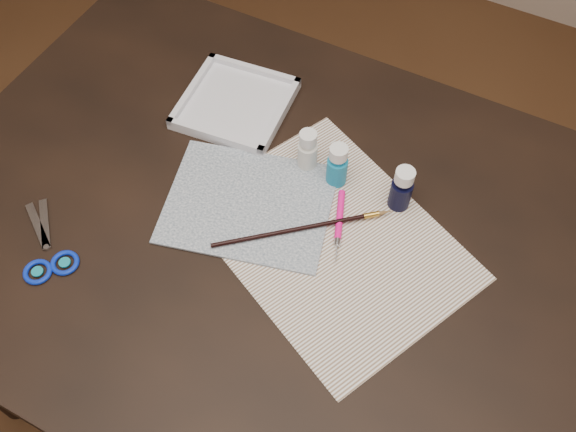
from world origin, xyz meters
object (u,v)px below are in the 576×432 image
at_px(paint_bottle_navy, 402,188).
at_px(palette_tray, 236,103).
at_px(canvas, 249,204).
at_px(scissors, 41,241).
at_px(paper, 332,240).
at_px(paint_bottle_white, 308,150).
at_px(paint_bottle_cyan, 337,165).

height_order(paint_bottle_navy, palette_tray, paint_bottle_navy).
height_order(canvas, scissors, scissors).
height_order(paint_bottle_navy, scissors, paint_bottle_navy).
bearing_deg(palette_tray, paper, -32.36).
bearing_deg(paint_bottle_white, paper, -48.77).
height_order(paper, paint_bottle_white, paint_bottle_white).
xyz_separation_m(paint_bottle_cyan, palette_tray, (-0.25, 0.07, -0.03)).
xyz_separation_m(paint_bottle_navy, palette_tray, (-0.36, 0.07, -0.03)).
distance_m(paper, scissors, 0.48).
relative_size(paint_bottle_navy, scissors, 0.50).
distance_m(paint_bottle_cyan, scissors, 0.51).
height_order(paint_bottle_white, paint_bottle_cyan, paint_bottle_cyan).
height_order(paint_bottle_cyan, scissors, paint_bottle_cyan).
bearing_deg(canvas, palette_tray, 125.61).
height_order(paper, paint_bottle_navy, paint_bottle_navy).
xyz_separation_m(scissors, palette_tray, (0.14, 0.41, 0.01)).
distance_m(paper, paint_bottle_navy, 0.15).
bearing_deg(paint_bottle_white, paint_bottle_cyan, -6.81).
height_order(paint_bottle_white, palette_tray, paint_bottle_white).
xyz_separation_m(paint_bottle_white, paint_bottle_cyan, (0.06, -0.01, 0.00)).
relative_size(paint_bottle_white, scissors, 0.47).
bearing_deg(canvas, scissors, -139.99).
relative_size(canvas, paint_bottle_white, 3.26).
relative_size(canvas, paint_bottle_cyan, 3.14).
bearing_deg(paint_bottle_navy, palette_tray, 169.79).
xyz_separation_m(paint_bottle_white, palette_tray, (-0.18, 0.06, -0.03)).
xyz_separation_m(paper, paint_bottle_navy, (0.07, 0.12, 0.05)).
relative_size(paint_bottle_cyan, scissors, 0.49).
bearing_deg(paint_bottle_white, paint_bottle_navy, -0.89).
relative_size(paint_bottle_white, paint_bottle_navy, 0.94).
relative_size(canvas, paint_bottle_navy, 3.07).
height_order(canvas, paint_bottle_navy, paint_bottle_navy).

